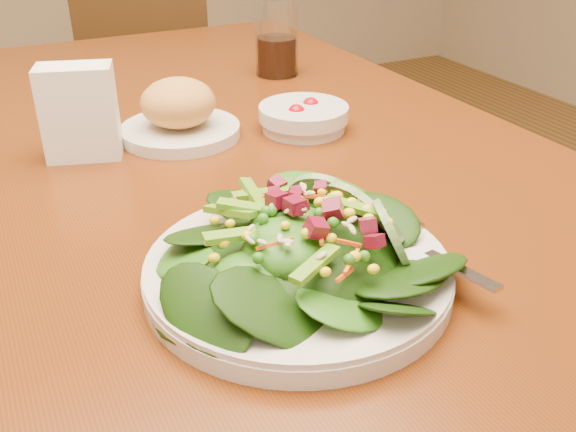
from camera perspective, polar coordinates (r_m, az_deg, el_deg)
name	(u,v)px	position (r m, az deg, el deg)	size (l,w,h in m)	color
dining_table	(207,204)	(0.97, -7.23, 1.05)	(0.90, 1.40, 0.75)	#55280C
chair_far	(151,101)	(2.10, -12.06, 10.00)	(0.49, 0.49, 0.84)	#37210D
salad_plate	(307,252)	(0.60, 1.72, -3.23)	(0.29, 0.29, 0.08)	silver
bread_plate	(179,114)	(0.94, -9.66, 8.95)	(0.17, 0.17, 0.09)	silver
tomato_bowl	(304,117)	(0.96, 1.39, 8.77)	(0.13, 0.13, 0.04)	silver
drinking_glass	(277,43)	(1.23, -1.01, 15.15)	(0.08, 0.08, 0.14)	silver
napkin_holder	(79,110)	(0.89, -18.08, 8.95)	(0.11, 0.08, 0.12)	white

